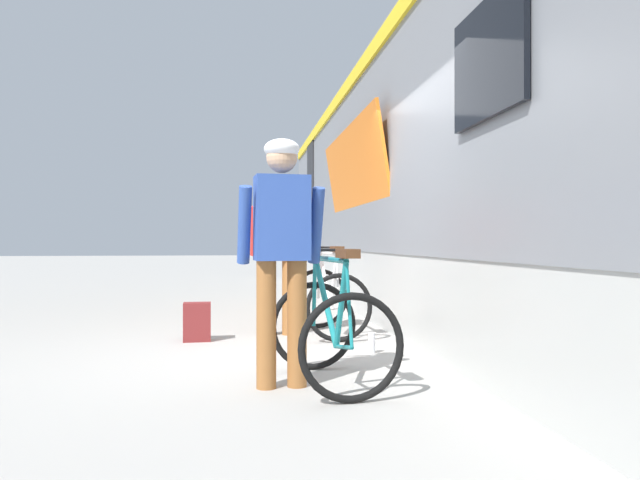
# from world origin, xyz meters

# --- Properties ---
(ground_plane) EXTENTS (80.00, 80.00, 0.00)m
(ground_plane) POSITION_xyz_m (0.00, 0.00, 0.00)
(ground_plane) COLOR #A09E99
(train_car) EXTENTS (3.17, 18.85, 3.88)m
(train_car) POSITION_xyz_m (2.78, 1.79, 1.97)
(train_car) COLOR slate
(train_car) RESTS_ON ground
(cyclist_near_in_blue) EXTENTS (0.63, 0.34, 1.76)m
(cyclist_near_in_blue) POSITION_xyz_m (-0.09, -1.12, 1.05)
(cyclist_near_in_blue) COLOR #935B2D
(cyclist_near_in_blue) RESTS_ON ground
(cyclist_far_in_red) EXTENTS (0.62, 0.32, 1.76)m
(cyclist_far_in_red) POSITION_xyz_m (0.05, 1.24, 1.05)
(cyclist_far_in_red) COLOR #935B2D
(cyclist_far_in_red) RESTS_ON ground
(bicycle_near_teal) EXTENTS (0.83, 1.15, 0.99)m
(bicycle_near_teal) POSITION_xyz_m (0.27, -1.09, 0.40)
(bicycle_near_teal) COLOR black
(bicycle_near_teal) RESTS_ON ground
(bicycle_far_white) EXTENTS (0.79, 1.12, 0.99)m
(bicycle_far_white) POSITION_xyz_m (0.60, 1.18, 0.40)
(bicycle_far_white) COLOR black
(bicycle_far_white) RESTS_ON ground
(backpack_on_platform) EXTENTS (0.29, 0.19, 0.40)m
(backpack_on_platform) POSITION_xyz_m (-0.82, 0.95, 0.20)
(backpack_on_platform) COLOR maroon
(backpack_on_platform) RESTS_ON ground
(water_bottle_near_the_bikes) EXTENTS (0.07, 0.07, 0.19)m
(water_bottle_near_the_bikes) POSITION_xyz_m (0.83, 0.05, 0.10)
(water_bottle_near_the_bikes) COLOR silver
(water_bottle_near_the_bikes) RESTS_ON ground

